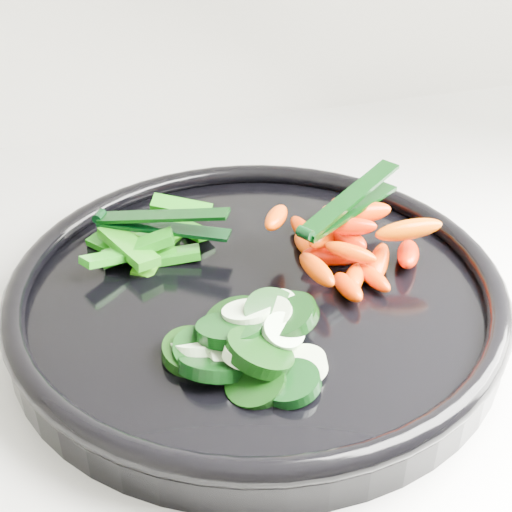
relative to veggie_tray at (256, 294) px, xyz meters
name	(u,v)px	position (x,y,z in m)	size (l,w,h in m)	color
counter	(469,509)	(0.32, 0.07, -0.48)	(2.02, 0.62, 0.93)	white
veggie_tray	(256,294)	(0.00, 0.00, 0.00)	(0.44, 0.44, 0.04)	black
cucumber_pile	(244,342)	(-0.03, -0.07, 0.01)	(0.12, 0.13, 0.04)	black
carrot_pile	(348,241)	(0.08, 0.02, 0.02)	(0.14, 0.14, 0.05)	#EF5C00
pepper_pile	(150,243)	(-0.07, 0.08, 0.01)	(0.12, 0.10, 0.03)	#146409
tong_carrot	(347,206)	(0.08, 0.02, 0.05)	(0.11, 0.07, 0.02)	black
tong_pepper	(159,222)	(-0.06, 0.08, 0.03)	(0.11, 0.07, 0.02)	black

